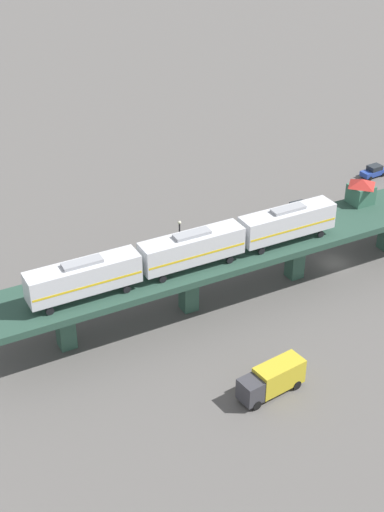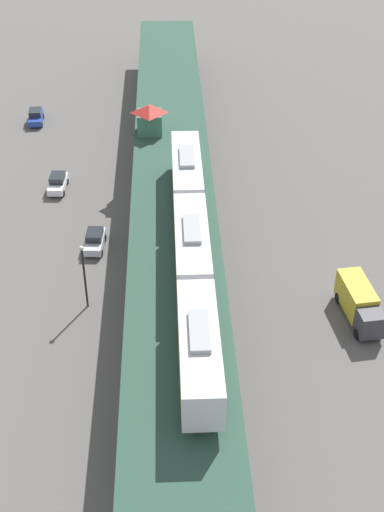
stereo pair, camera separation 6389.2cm
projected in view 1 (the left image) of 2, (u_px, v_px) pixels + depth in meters
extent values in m
plane|color=#514F4C|center=(335.00, 263.00, 92.52)|extent=(400.00, 400.00, 0.00)
cube|color=#244135|center=(340.00, 222.00, 89.35)|extent=(37.82, 89.74, 0.80)
cube|color=#2D5142|center=(295.00, 257.00, 88.41)|extent=(2.29, 2.29, 5.75)
cube|color=#2D5142|center=(189.00, 288.00, 82.37)|extent=(2.29, 2.29, 5.75)
cube|color=#2D5142|center=(65.00, 325.00, 76.32)|extent=(2.29, 2.29, 5.75)
cube|color=silver|center=(287.00, 222.00, 83.06)|extent=(6.55, 12.26, 3.10)
cube|color=gold|center=(287.00, 224.00, 83.21)|extent=(6.51, 12.04, 0.24)
cube|color=gray|center=(288.00, 209.00, 82.17)|extent=(2.69, 4.43, 0.36)
cylinder|color=black|center=(321.00, 234.00, 84.95)|extent=(0.48, 0.87, 0.84)
cylinder|color=black|center=(309.00, 226.00, 86.74)|extent=(0.48, 0.87, 0.84)
cylinder|color=black|center=(262.00, 251.00, 81.56)|extent=(0.48, 0.87, 0.84)
cylinder|color=black|center=(250.00, 242.00, 83.36)|extent=(0.48, 0.87, 0.84)
cube|color=silver|center=(192.00, 248.00, 77.98)|extent=(6.55, 12.26, 3.10)
cube|color=gold|center=(192.00, 250.00, 78.13)|extent=(6.51, 12.04, 0.24)
cube|color=gray|center=(192.00, 234.00, 77.09)|extent=(2.69, 4.43, 0.36)
cylinder|color=black|center=(230.00, 260.00, 79.86)|extent=(0.48, 0.87, 0.84)
cylinder|color=black|center=(219.00, 250.00, 81.66)|extent=(0.48, 0.87, 0.84)
cylinder|color=black|center=(163.00, 279.00, 76.48)|extent=(0.48, 0.87, 0.84)
cylinder|color=black|center=(153.00, 269.00, 78.28)|extent=(0.48, 0.87, 0.84)
cube|color=silver|center=(84.00, 277.00, 72.90)|extent=(6.55, 12.26, 3.10)
cube|color=gold|center=(84.00, 280.00, 73.05)|extent=(6.51, 12.04, 0.24)
cube|color=gray|center=(82.00, 263.00, 72.00)|extent=(2.69, 4.43, 0.36)
cylinder|color=black|center=(127.00, 289.00, 74.78)|extent=(0.48, 0.87, 0.84)
cylinder|color=black|center=(118.00, 278.00, 76.58)|extent=(0.48, 0.87, 0.84)
cylinder|color=black|center=(50.00, 311.00, 71.40)|extent=(0.48, 0.87, 0.84)
cylinder|color=black|center=(43.00, 299.00, 73.20)|extent=(0.48, 0.87, 0.84)
cube|color=#33604C|center=(361.00, 194.00, 92.34)|extent=(3.56, 3.56, 2.50)
pyramid|color=maroon|center=(362.00, 182.00, 91.46)|extent=(4.09, 4.09, 0.90)
cube|color=silver|center=(297.00, 210.00, 103.82)|extent=(3.34, 4.75, 0.80)
cube|color=#1E2328|center=(298.00, 205.00, 103.47)|extent=(2.35, 2.66, 0.76)
cylinder|color=black|center=(308.00, 213.00, 103.87)|extent=(0.47, 0.70, 0.66)
cylinder|color=black|center=(302.00, 208.00, 105.20)|extent=(0.47, 0.70, 0.66)
cylinder|color=black|center=(292.00, 217.00, 102.85)|extent=(0.47, 0.70, 0.66)
cylinder|color=black|center=(285.00, 212.00, 104.18)|extent=(0.47, 0.70, 0.66)
cube|color=#B7BABF|center=(245.00, 246.00, 94.90)|extent=(3.37, 4.75, 0.80)
cube|color=#1E2328|center=(246.00, 241.00, 94.56)|extent=(2.37, 2.66, 0.76)
cylinder|color=black|center=(257.00, 249.00, 94.94)|extent=(0.48, 0.70, 0.66)
cylinder|color=black|center=(251.00, 244.00, 96.28)|extent=(0.48, 0.70, 0.66)
cylinder|color=black|center=(238.00, 254.00, 93.94)|extent=(0.48, 0.70, 0.66)
cylinder|color=black|center=(232.00, 248.00, 95.28)|extent=(0.48, 0.70, 0.66)
cube|color=#233D93|center=(373.00, 172.00, 115.25)|extent=(2.89, 4.72, 0.80)
cube|color=#1E2328|center=(375.00, 168.00, 114.92)|extent=(2.16, 2.55, 0.76)
cylinder|color=black|center=(383.00, 174.00, 115.48)|extent=(0.40, 0.70, 0.66)
cylinder|color=black|center=(376.00, 171.00, 116.73)|extent=(0.40, 0.70, 0.66)
cylinder|color=black|center=(370.00, 178.00, 114.19)|extent=(0.40, 0.70, 0.66)
cylinder|color=black|center=(363.00, 175.00, 115.43)|extent=(0.40, 0.70, 0.66)
cube|color=#333338|center=(251.00, 390.00, 69.19)|extent=(2.57, 2.41, 2.30)
cube|color=gold|center=(279.00, 375.00, 70.85)|extent=(3.33, 5.56, 2.70)
cylinder|color=black|center=(244.00, 394.00, 70.47)|extent=(0.55, 1.05, 1.00)
cylinder|color=black|center=(257.00, 405.00, 69.08)|extent=(0.55, 1.05, 1.00)
cylinder|color=black|center=(283.00, 374.00, 73.04)|extent=(0.55, 1.05, 1.00)
cylinder|color=black|center=(296.00, 385.00, 71.59)|extent=(0.55, 1.05, 1.00)
cylinder|color=black|center=(180.00, 247.00, 89.74)|extent=(0.20, 0.20, 6.50)
sphere|color=beige|center=(179.00, 223.00, 87.95)|extent=(0.44, 0.44, 0.44)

